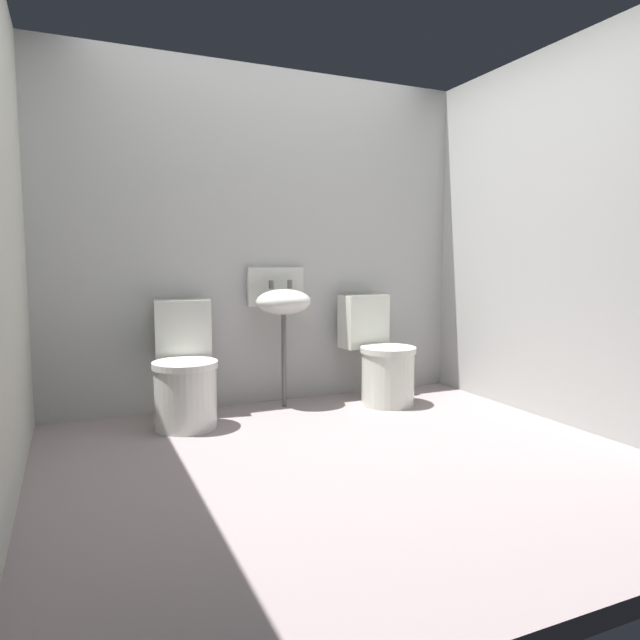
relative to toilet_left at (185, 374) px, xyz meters
The scene contains 6 objects.
ground_plane 1.21m from the toilet_left, 55.14° to the right, with size 3.49×3.00×0.08m, color gray.
wall_back 1.17m from the toilet_left, 31.23° to the left, with size 3.49×0.10×2.40m, color #AFB1AE.
wall_right 2.56m from the toilet_left, 20.61° to the right, with size 0.10×2.80×2.40m, color #B1B1AE.
toilet_left is the anchor object (origin of this frame).
toilet_right 1.42m from the toilet_left, ahead, with size 0.46×0.64×0.78m.
sink 0.87m from the toilet_left, 14.51° to the left, with size 0.42×0.35×0.99m.
Camera 1 is at (-1.29, -2.62, 1.04)m, focal length 31.71 mm.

